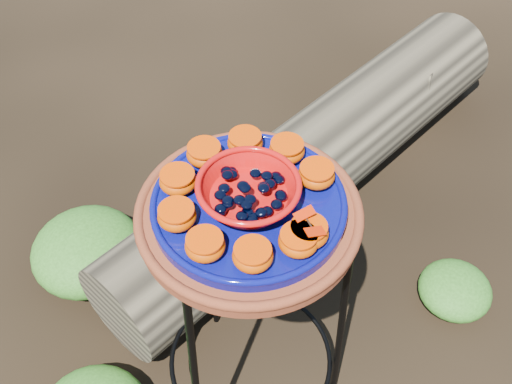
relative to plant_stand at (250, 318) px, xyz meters
name	(u,v)px	position (x,y,z in m)	size (l,w,h in m)	color
ground	(251,384)	(0.00, 0.00, -0.35)	(60.00, 60.00, 0.00)	black
plant_stand	(250,318)	(0.00, 0.00, 0.00)	(0.44, 0.44, 0.70)	black
terracotta_saucer	(249,216)	(0.00, 0.00, 0.37)	(0.41, 0.41, 0.03)	maroon
cobalt_plate	(249,206)	(0.00, 0.00, 0.40)	(0.35, 0.35, 0.02)	#02095B
red_bowl	(249,193)	(0.00, 0.00, 0.43)	(0.18, 0.18, 0.05)	red
glass_gems	(248,179)	(0.00, 0.00, 0.47)	(0.14, 0.14, 0.02)	black
orange_half_0	(309,233)	(0.05, -0.12, 0.43)	(0.07, 0.07, 0.04)	#C24400
orange_half_1	(316,175)	(0.13, -0.01, 0.43)	(0.07, 0.07, 0.04)	#C24400
orange_half_2	(287,150)	(0.11, 0.07, 0.43)	(0.07, 0.07, 0.04)	#C24400
orange_half_3	(245,143)	(0.05, 0.12, 0.43)	(0.07, 0.07, 0.04)	#C24400
orange_half_4	(204,154)	(-0.03, 0.13, 0.43)	(0.07, 0.07, 0.04)	#C24400
orange_half_5	(178,181)	(-0.10, 0.09, 0.43)	(0.07, 0.07, 0.04)	#C24400
orange_half_6	(177,216)	(-0.13, 0.01, 0.43)	(0.07, 0.07, 0.04)	#C24400
orange_half_7	(205,246)	(-0.11, -0.07, 0.43)	(0.07, 0.07, 0.04)	#C24400
orange_half_8	(253,256)	(-0.05, -0.12, 0.43)	(0.07, 0.07, 0.04)	#C24400
orange_half_9	(298,241)	(0.03, -0.13, 0.43)	(0.07, 0.07, 0.04)	#C24400
butterfly	(310,223)	(0.05, -0.12, 0.45)	(0.07, 0.05, 0.01)	red
driftwood_log	(314,159)	(0.50, 0.53, -0.20)	(1.61, 0.42, 0.30)	black
foliage_right	(455,289)	(0.65, -0.04, -0.30)	(0.21, 0.21, 0.11)	#265416
foliage_back	(87,250)	(-0.26, 0.57, -0.27)	(0.33, 0.33, 0.17)	#265416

